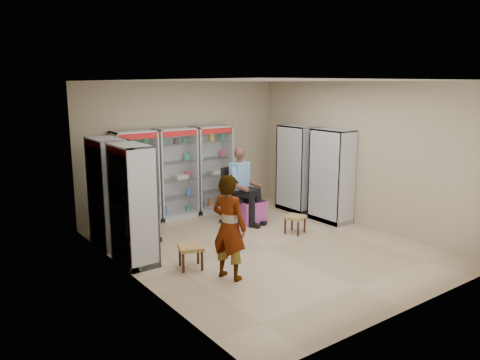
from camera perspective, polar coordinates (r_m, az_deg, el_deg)
floor at (r=8.69m, az=3.07°, el=-8.19°), size 6.00×6.00×0.00m
room_shell at (r=8.23m, az=3.22°, el=4.81°), size 5.02×6.02×3.01m
cabinet_back_left at (r=10.05m, az=-12.62°, el=0.19°), size 0.90×0.50×2.00m
cabinet_back_mid at (r=10.45m, az=-7.85°, el=0.80°), size 0.90×0.50×2.00m
cabinet_back_right at (r=10.92m, az=-3.45°, el=1.36°), size 0.90×0.50×2.00m
cabinet_right_far at (r=11.02m, az=6.91°, el=1.39°), size 0.90×0.50×2.00m
cabinet_right_near at (r=10.26m, az=11.08°, el=0.49°), size 0.90×0.50×2.00m
cabinet_left_far at (r=8.86m, az=-15.72°, el=-1.48°), size 0.90×0.50×2.00m
cabinet_left_near at (r=7.87m, az=-12.91°, el=-2.97°), size 0.90×0.50×2.00m
wooden_chair at (r=9.42m, az=-12.10°, el=-3.86°), size 0.42×0.42×0.94m
seated_customer at (r=9.32m, az=-12.02°, el=-2.74°), size 0.44×0.60×1.34m
office_chair at (r=10.07m, az=-0.32°, el=-1.82°), size 0.83×0.83×1.20m
seated_shopkeeper at (r=9.99m, az=-0.15°, el=-0.97°), size 0.70×0.82×1.53m
pink_trunk at (r=10.07m, az=1.40°, el=-3.88°), size 0.58×0.56×0.50m
tea_glass at (r=10.04m, az=1.41°, el=-2.17°), size 0.07×0.07×0.10m
woven_stool_a at (r=9.48m, az=6.72°, el=-5.40°), size 0.46×0.46×0.36m
woven_stool_b at (r=7.73m, az=-6.02°, el=-9.31°), size 0.48×0.48×0.38m
standing_man at (r=7.11m, az=-1.34°, el=-5.77°), size 0.57×0.69×1.63m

